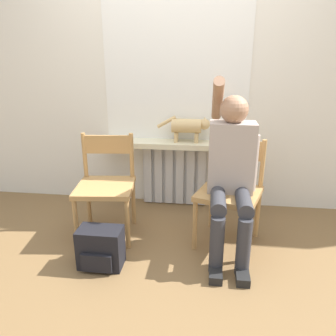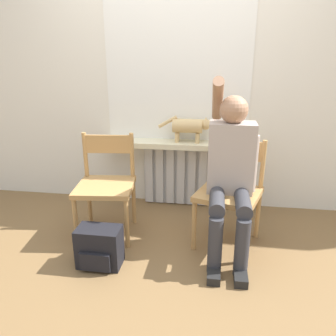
# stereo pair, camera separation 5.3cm
# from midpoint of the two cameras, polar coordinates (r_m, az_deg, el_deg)

# --- Properties ---
(ground_plane) EXTENTS (12.00, 12.00, 0.00)m
(ground_plane) POSITION_cam_midpoint_polar(r_m,az_deg,el_deg) (2.43, -1.50, -17.51)
(ground_plane) COLOR brown
(wall_with_window) EXTENTS (7.00, 0.06, 2.70)m
(wall_with_window) POSITION_cam_midpoint_polar(r_m,az_deg,el_deg) (3.17, 2.24, 17.28)
(wall_with_window) COLOR white
(wall_with_window) RESTS_ON ground_plane
(radiator) EXTENTS (0.64, 0.08, 0.62)m
(radiator) POSITION_cam_midpoint_polar(r_m,az_deg,el_deg) (3.29, 1.86, -1.17)
(radiator) COLOR silver
(radiator) RESTS_ON ground_plane
(windowsill) EXTENTS (1.40, 0.23, 0.05)m
(windowsill) POSITION_cam_midpoint_polar(r_m,az_deg,el_deg) (3.13, 1.78, 4.15)
(windowsill) COLOR beige
(windowsill) RESTS_ON radiator
(window_glass) EXTENTS (1.35, 0.01, 1.37)m
(window_glass) POSITION_cam_midpoint_polar(r_m,az_deg,el_deg) (3.14, 2.17, 17.31)
(window_glass) COLOR white
(window_glass) RESTS_ON windowsill
(chair_left) EXTENTS (0.50, 0.50, 0.84)m
(chair_left) POSITION_cam_midpoint_polar(r_m,az_deg,el_deg) (2.74, -10.20, -2.67)
(chair_left) COLOR #B2844C
(chair_left) RESTS_ON ground_plane
(chair_right) EXTENTS (0.57, 0.57, 0.84)m
(chair_right) POSITION_cam_midpoint_polar(r_m,az_deg,el_deg) (2.61, 11.36, -3.87)
(chair_right) COLOR #B2844C
(chair_right) RESTS_ON ground_plane
(person) EXTENTS (0.36, 0.97, 1.31)m
(person) POSITION_cam_midpoint_polar(r_m,az_deg,el_deg) (2.44, 11.50, -0.03)
(person) COLOR #333338
(person) RESTS_ON ground_plane
(cat) EXTENTS (0.50, 0.13, 0.25)m
(cat) POSITION_cam_midpoint_polar(r_m,az_deg,el_deg) (3.08, 4.36, 7.26)
(cat) COLOR #DBB77A
(cat) RESTS_ON windowsill
(backpack) EXTENTS (0.31, 0.22, 0.29)m
(backpack) POSITION_cam_midpoint_polar(r_m,az_deg,el_deg) (2.45, -11.24, -13.39)
(backpack) COLOR black
(backpack) RESTS_ON ground_plane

